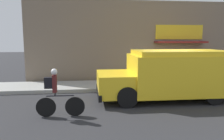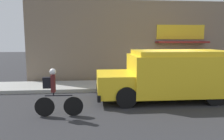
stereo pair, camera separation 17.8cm
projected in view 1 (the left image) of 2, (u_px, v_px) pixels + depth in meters
ground_plane at (170, 90)px, 10.79m from camera, size 70.00×70.00×0.00m
sidewalk at (162, 84)px, 11.87m from camera, size 28.00×2.22×0.18m
storefront at (156, 42)px, 12.99m from camera, size 15.06×0.82×4.73m
school_bus at (170, 74)px, 9.15m from camera, size 5.54×2.79×2.05m
cyclist at (56, 94)px, 7.06m from camera, size 1.58×0.20×1.59m
trash_bin at (208, 73)px, 12.77m from camera, size 0.62×0.62×0.80m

